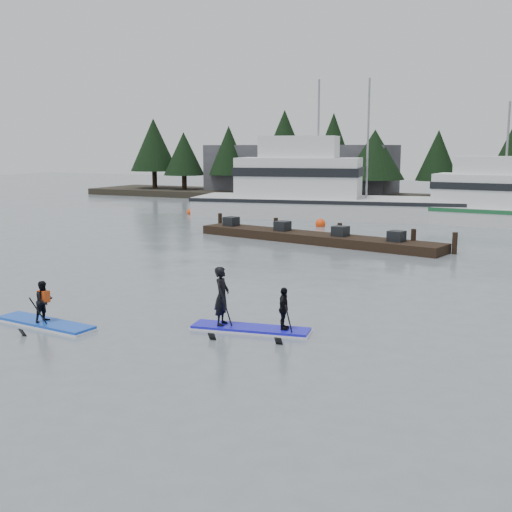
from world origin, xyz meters
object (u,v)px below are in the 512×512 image
at_px(fishing_boat_large, 322,205).
at_px(floating_dock, 315,238).
at_px(fishing_boat_medium, 508,216).
at_px(paddleboard_solo, 45,312).
at_px(paddleboard_duo, 246,310).

relative_size(fishing_boat_large, floating_dock, 1.42).
bearing_deg(fishing_boat_medium, floating_dock, -120.10).
distance_m(fishing_boat_large, paddleboard_solo, 29.43).
height_order(fishing_boat_large, floating_dock, fishing_boat_large).
relative_size(fishing_boat_large, fishing_boat_medium, 1.35).
bearing_deg(paddleboard_solo, fishing_boat_medium, 77.89).
height_order(fishing_boat_medium, paddleboard_duo, fishing_boat_medium).
height_order(fishing_boat_large, paddleboard_duo, fishing_boat_large).
height_order(floating_dock, paddleboard_solo, paddleboard_solo).
xyz_separation_m(fishing_boat_medium, floating_dock, (-8.16, -12.19, -0.37)).
distance_m(fishing_boat_large, floating_dock, 12.21).
relative_size(floating_dock, paddleboard_duo, 4.22).
bearing_deg(fishing_boat_medium, paddleboard_solo, -103.44).
height_order(fishing_boat_large, fishing_boat_medium, fishing_boat_large).
bearing_deg(fishing_boat_large, paddleboard_solo, -96.04).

